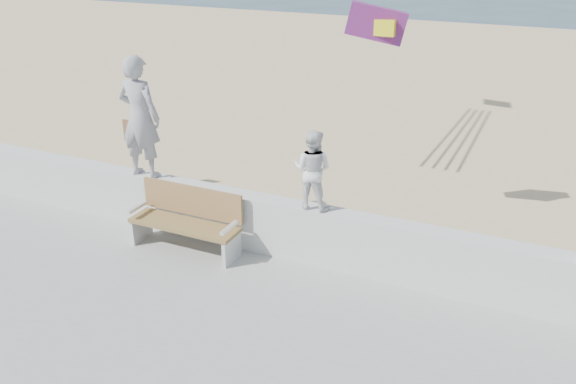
# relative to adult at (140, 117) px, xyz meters

# --- Properties ---
(ground) EXTENTS (220.00, 220.00, 0.00)m
(ground) POSITION_rel_adult_xyz_m (2.54, -2.00, -2.09)
(ground) COLOR #284451
(ground) RESTS_ON ground
(sand) EXTENTS (90.00, 40.00, 0.08)m
(sand) POSITION_rel_adult_xyz_m (2.54, 7.00, -2.05)
(sand) COLOR #CCB088
(sand) RESTS_ON ground
(seawall) EXTENTS (30.00, 0.35, 0.90)m
(seawall) POSITION_rel_adult_xyz_m (2.54, 0.00, -1.46)
(seawall) COLOR silver
(seawall) RESTS_ON boardwalk
(adult) EXTENTS (0.74, 0.49, 2.02)m
(adult) POSITION_rel_adult_xyz_m (0.00, 0.00, 0.00)
(adult) COLOR #95959A
(adult) RESTS_ON seawall
(child) EXTENTS (0.59, 0.46, 1.20)m
(child) POSITION_rel_adult_xyz_m (3.04, 0.00, -0.41)
(child) COLOR silver
(child) RESTS_ON seawall
(bench) EXTENTS (1.80, 0.57, 1.00)m
(bench) POSITION_rel_adult_xyz_m (1.10, -0.45, -1.40)
(bench) COLOR olive
(bench) RESTS_ON boardwalk
(parafoil_kite) EXTENTS (1.00, 0.54, 0.67)m
(parafoil_kite) POSITION_rel_adult_xyz_m (3.37, 1.74, 1.45)
(parafoil_kite) COLOR red
(parafoil_kite) RESTS_ON ground
(sign) EXTENTS (0.32, 0.07, 1.46)m
(sign) POSITION_rel_adult_xyz_m (-1.24, 1.23, -1.15)
(sign) COLOR brown
(sign) RESTS_ON sand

